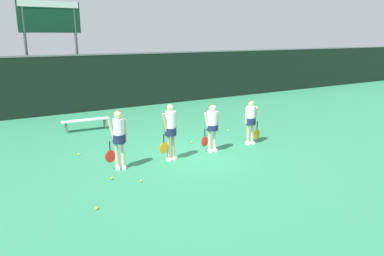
# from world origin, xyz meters

# --- Properties ---
(ground_plane) EXTENTS (140.00, 140.00, 0.00)m
(ground_plane) POSITION_xyz_m (0.00, 0.00, 0.00)
(ground_plane) COLOR #2D7F56
(fence_windscreen) EXTENTS (60.00, 0.08, 2.94)m
(fence_windscreen) POSITION_xyz_m (0.00, 9.04, 1.48)
(fence_windscreen) COLOR black
(fence_windscreen) RESTS_ON ground_plane
(scoreboard) EXTENTS (3.04, 0.15, 5.51)m
(scoreboard) POSITION_xyz_m (-1.99, 10.54, 4.22)
(scoreboard) COLOR #515156
(scoreboard) RESTS_ON ground_plane
(bench_courtside) EXTENTS (1.95, 0.49, 0.46)m
(bench_courtside) POSITION_xyz_m (-2.03, 5.17, 0.40)
(bench_courtside) COLOR silver
(bench_courtside) RESTS_ON ground_plane
(player_0) EXTENTS (0.67, 0.37, 1.77)m
(player_0) POSITION_xyz_m (-2.53, 0.05, 1.05)
(player_0) COLOR beige
(player_0) RESTS_ON ground_plane
(player_1) EXTENTS (0.66, 0.37, 1.79)m
(player_1) POSITION_xyz_m (-0.87, -0.03, 1.06)
(player_1) COLOR tan
(player_1) RESTS_ON ground_plane
(player_2) EXTENTS (0.66, 0.39, 1.64)m
(player_2) POSITION_xyz_m (0.75, 0.03, 0.98)
(player_2) COLOR beige
(player_2) RESTS_ON ground_plane
(player_3) EXTENTS (0.65, 0.37, 1.62)m
(player_3) POSITION_xyz_m (2.45, 0.05, 0.95)
(player_3) COLOR beige
(player_3) RESTS_ON ground_plane
(tennis_ball_0) EXTENTS (0.07, 0.07, 0.07)m
(tennis_ball_0) POSITION_xyz_m (-3.21, 1.99, 0.03)
(tennis_ball_0) COLOR #CCE033
(tennis_ball_0) RESTS_ON ground_plane
(tennis_ball_1) EXTENTS (0.07, 0.07, 0.07)m
(tennis_ball_1) POSITION_xyz_m (0.98, 0.96, 0.03)
(tennis_ball_1) COLOR #CCE033
(tennis_ball_1) RESTS_ON ground_plane
(tennis_ball_2) EXTENTS (0.07, 0.07, 0.07)m
(tennis_ball_2) POSITION_xyz_m (0.70, 1.25, 0.03)
(tennis_ball_2) COLOR #CCE033
(tennis_ball_2) RESTS_ON ground_plane
(tennis_ball_3) EXTENTS (0.07, 0.07, 0.07)m
(tennis_ball_3) POSITION_xyz_m (-2.44, -1.23, 0.03)
(tennis_ball_3) COLOR #CCE033
(tennis_ball_3) RESTS_ON ground_plane
(tennis_ball_4) EXTENTS (0.07, 0.07, 0.07)m
(tennis_ball_4) POSITION_xyz_m (-3.96, -2.19, 0.03)
(tennis_ball_4) COLOR #CCE033
(tennis_ball_4) RESTS_ON ground_plane
(tennis_ball_5) EXTENTS (0.06, 0.06, 0.06)m
(tennis_ball_5) POSITION_xyz_m (2.91, 1.96, 0.03)
(tennis_ball_5) COLOR #CCE033
(tennis_ball_5) RESTS_ON ground_plane
(tennis_ball_6) EXTENTS (0.07, 0.07, 0.07)m
(tennis_ball_6) POSITION_xyz_m (3.78, 1.23, 0.03)
(tennis_ball_6) COLOR #CCE033
(tennis_ball_6) RESTS_ON ground_plane
(tennis_ball_7) EXTENTS (0.07, 0.07, 0.07)m
(tennis_ball_7) POSITION_xyz_m (-3.04, -0.61, 0.03)
(tennis_ball_7) COLOR #CCE033
(tennis_ball_7) RESTS_ON ground_plane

